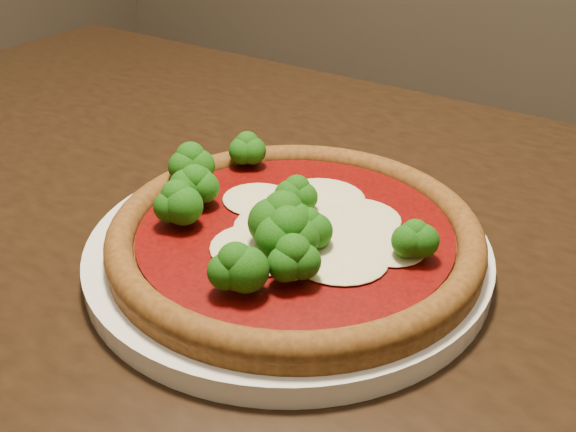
% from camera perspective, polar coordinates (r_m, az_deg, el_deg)
% --- Properties ---
extents(dining_table, '(1.40, 0.92, 0.75)m').
position_cam_1_polar(dining_table, '(0.64, -2.00, -7.28)').
color(dining_table, black).
rests_on(dining_table, floor).
extents(plate, '(0.32, 0.32, 0.02)m').
position_cam_1_polar(plate, '(0.52, 0.00, -2.97)').
color(plate, white).
rests_on(plate, dining_table).
extents(pizza, '(0.29, 0.29, 0.06)m').
position_cam_1_polar(pizza, '(0.49, 0.12, -1.07)').
color(pizza, brown).
rests_on(pizza, plate).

